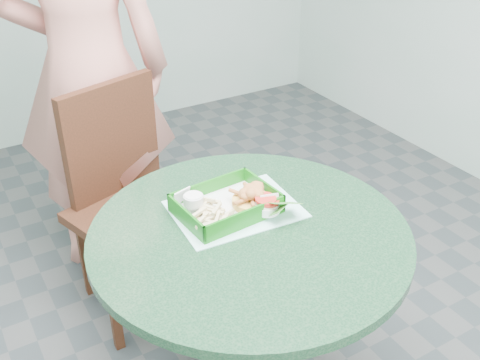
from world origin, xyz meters
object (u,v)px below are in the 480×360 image
dining_chair (125,187)px  crab_sandwich (252,202)px  food_basket (226,213)px  cafe_table (249,282)px  sauce_ramekin (194,204)px  diner_person (80,20)px

dining_chair → crab_sandwich: 0.76m
food_basket → crab_sandwich: size_ratio=2.36×
cafe_table → dining_chair: size_ratio=0.97×
dining_chair → sauce_ramekin: dining_chair is taller
dining_chair → diner_person: bearing=72.0°
crab_sandwich → food_basket: bearing=156.6°
dining_chair → diner_person: diner_person is taller
dining_chair → sauce_ramekin: (0.00, -0.62, 0.27)m
crab_sandwich → sauce_ramekin: crab_sandwich is taller
cafe_table → sauce_ramekin: size_ratio=15.43×
food_basket → cafe_table: bearing=-83.1°
cafe_table → food_basket: food_basket is taller
dining_chair → cafe_table: bearing=-100.0°
crab_sandwich → sauce_ramekin: size_ratio=2.01×
cafe_table → diner_person: bearing=95.2°
diner_person → food_basket: (0.09, -0.98, -0.35)m
diner_person → crab_sandwich: size_ratio=19.06×
crab_sandwich → dining_chair: bearing=102.8°
dining_chair → food_basket: (0.09, -0.66, 0.23)m
diner_person → food_basket: bearing=118.8°
food_basket → diner_person: bearing=95.0°
diner_person → crab_sandwich: diner_person is taller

